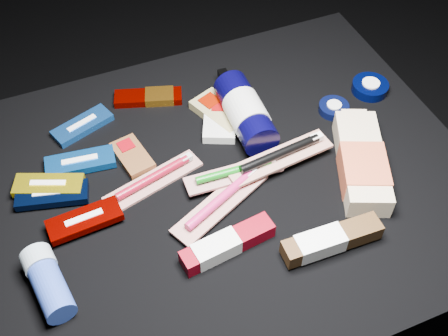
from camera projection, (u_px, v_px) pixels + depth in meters
name	position (u px, v px, depth m)	size (l,w,h in m)	color
ground	(220.00, 282.00, 1.38)	(3.00, 3.00, 0.00)	black
cloth_table	(219.00, 238.00, 1.23)	(0.98, 0.78, 0.40)	black
luna_bar_0	(82.00, 125.00, 1.16)	(0.13, 0.09, 0.02)	#1A55AC
luna_bar_1	(80.00, 162.00, 1.09)	(0.14, 0.07, 0.02)	blue
luna_bar_2	(52.00, 195.00, 1.04)	(0.14, 0.08, 0.02)	black
luna_bar_3	(49.00, 185.00, 1.05)	(0.14, 0.09, 0.02)	gold
luna_bar_4	(85.00, 220.00, 0.99)	(0.13, 0.06, 0.02)	#720300
clif_bar_0	(131.00, 155.00, 1.10)	(0.07, 0.11, 0.02)	brown
clif_bar_1	(220.00, 118.00, 1.17)	(0.11, 0.14, 0.02)	silver
clif_bar_2	(219.00, 111.00, 1.18)	(0.11, 0.14, 0.02)	#938653
power_bar	(152.00, 97.00, 1.21)	(0.15, 0.09, 0.02)	#6B0400
lotion_bottle	(245.00, 112.00, 1.14)	(0.08, 0.24, 0.08)	black
cream_tin_upper	(370.00, 87.00, 1.23)	(0.08, 0.08, 0.02)	black
cream_tin_lower	(334.00, 108.00, 1.19)	(0.06, 0.06, 0.02)	black
bodywash_bottle	(362.00, 163.00, 1.07)	(0.16, 0.25, 0.05)	beige
deodorant_stick	(48.00, 282.00, 0.91)	(0.07, 0.13, 0.05)	#29449F
toothbrush_pack_0	(154.00, 179.00, 1.07)	(0.21, 0.10, 0.02)	#AEA9A4
toothbrush_pack_1	(221.00, 200.00, 1.02)	(0.21, 0.13, 0.02)	#BBB5AF
toothbrush_pack_2	(235.00, 172.00, 1.06)	(0.19, 0.05, 0.02)	beige
toothbrush_pack_3	(281.00, 155.00, 1.08)	(0.22, 0.07, 0.02)	#BBB5B0
toothpaste_carton_red	(224.00, 246.00, 0.96)	(0.17, 0.06, 0.03)	maroon
toothpaste_carton_green	(328.00, 241.00, 0.96)	(0.18, 0.05, 0.03)	#3F2711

